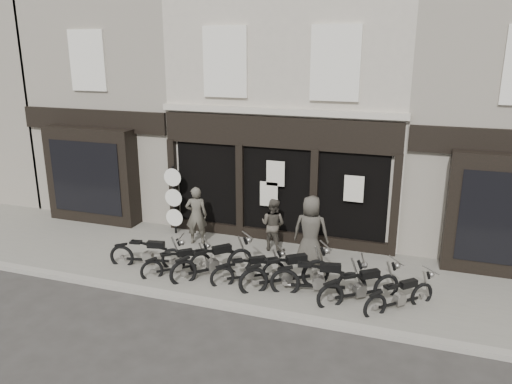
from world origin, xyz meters
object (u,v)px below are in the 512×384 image
(man_left, at_px, (196,215))
(man_right, at_px, (311,231))
(motorcycle_1, at_px, (177,265))
(motorcycle_2, at_px, (213,264))
(motorcycle_7, at_px, (400,298))
(advert_sign_post, at_px, (174,203))
(motorcycle_0, at_px, (148,256))
(motorcycle_4, at_px, (286,275))
(man_centre, at_px, (273,225))
(motorcycle_6, at_px, (360,289))
(motorcycle_5, at_px, (319,282))
(motorcycle_3, at_px, (249,273))

(man_left, xyz_separation_m, man_right, (3.58, -0.43, 0.10))
(motorcycle_1, bearing_deg, motorcycle_2, -30.30)
(motorcycle_1, distance_m, motorcycle_7, 5.62)
(man_right, bearing_deg, advert_sign_post, -12.74)
(motorcycle_0, distance_m, motorcycle_4, 3.85)
(motorcycle_2, xyz_separation_m, man_centre, (0.94, 2.15, 0.46))
(man_right, distance_m, advert_sign_post, 4.68)
(motorcycle_2, relative_size, man_left, 1.04)
(motorcycle_7, bearing_deg, motorcycle_2, 134.51)
(man_right, bearing_deg, motorcycle_2, 32.43)
(motorcycle_0, xyz_separation_m, advert_sign_post, (-0.48, 2.43, 0.72))
(motorcycle_2, bearing_deg, motorcycle_6, -47.36)
(motorcycle_2, relative_size, motorcycle_6, 0.99)
(motorcycle_5, relative_size, man_centre, 1.47)
(advert_sign_post, bearing_deg, motorcycle_0, -82.17)
(motorcycle_2, bearing_deg, man_left, 79.92)
(motorcycle_4, bearing_deg, man_left, 114.44)
(motorcycle_4, xyz_separation_m, motorcycle_6, (1.81, -0.10, -0.04))
(motorcycle_1, distance_m, man_right, 3.63)
(man_centre, bearing_deg, motorcycle_0, 49.04)
(motorcycle_3, bearing_deg, advert_sign_post, 110.21)
(motorcycle_0, bearing_deg, motorcycle_4, -10.53)
(motorcycle_2, bearing_deg, motorcycle_5, -47.45)
(motorcycle_4, height_order, motorcycle_5, motorcycle_4)
(motorcycle_4, bearing_deg, man_right, 44.39)
(motorcycle_1, distance_m, motorcycle_6, 4.71)
(motorcycle_4, height_order, motorcycle_6, motorcycle_4)
(motorcycle_3, height_order, motorcycle_4, motorcycle_4)
(motorcycle_1, xyz_separation_m, motorcycle_7, (5.62, 0.02, 0.01))
(man_left, relative_size, man_right, 0.90)
(motorcycle_7, distance_m, man_left, 6.42)
(motorcycle_1, height_order, motorcycle_2, motorcycle_2)
(motorcycle_3, height_order, motorcycle_5, motorcycle_5)
(motorcycle_1, bearing_deg, man_right, -13.29)
(man_left, bearing_deg, motorcycle_6, 138.76)
(motorcycle_6, bearing_deg, motorcycle_3, 140.97)
(motorcycle_1, distance_m, motorcycle_3, 1.95)
(motorcycle_3, distance_m, man_left, 3.12)
(motorcycle_7, xyz_separation_m, man_centre, (-3.73, 2.30, 0.53))
(motorcycle_1, height_order, motorcycle_3, motorcycle_3)
(motorcycle_4, bearing_deg, advert_sign_post, 115.17)
(motorcycle_4, height_order, man_left, man_left)
(motorcycle_1, height_order, man_centre, man_centre)
(motorcycle_2, bearing_deg, motorcycle_3, -47.20)
(motorcycle_2, relative_size, man_centre, 1.17)
(motorcycle_1, relative_size, motorcycle_7, 1.00)
(motorcycle_4, height_order, man_centre, man_centre)
(motorcycle_2, bearing_deg, motorcycle_4, -45.77)
(motorcycle_2, distance_m, advert_sign_post, 3.45)
(motorcycle_6, distance_m, man_right, 2.31)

